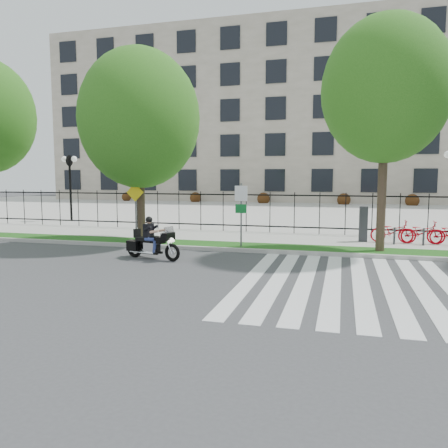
# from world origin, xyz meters

# --- Properties ---
(ground) EXTENTS (120.00, 120.00, 0.00)m
(ground) POSITION_xyz_m (0.00, 0.00, 0.00)
(ground) COLOR #3C3C3F
(ground) RESTS_ON ground
(curb) EXTENTS (60.00, 0.20, 0.15)m
(curb) POSITION_xyz_m (0.00, 4.10, 0.07)
(curb) COLOR #A29F98
(curb) RESTS_ON ground
(grass_verge) EXTENTS (60.00, 1.50, 0.15)m
(grass_verge) POSITION_xyz_m (0.00, 4.95, 0.07)
(grass_verge) COLOR #164912
(grass_verge) RESTS_ON ground
(sidewalk) EXTENTS (60.00, 3.50, 0.15)m
(sidewalk) POSITION_xyz_m (0.00, 7.45, 0.07)
(sidewalk) COLOR #AAA89F
(sidewalk) RESTS_ON ground
(plaza) EXTENTS (80.00, 34.00, 0.10)m
(plaza) POSITION_xyz_m (0.00, 25.00, 0.05)
(plaza) COLOR #AAA89F
(plaza) RESTS_ON ground
(crosswalk_stripes) EXTENTS (5.70, 8.00, 0.01)m
(crosswalk_stripes) POSITION_xyz_m (4.83, 0.00, 0.01)
(crosswalk_stripes) COLOR silver
(crosswalk_stripes) RESTS_ON ground
(iron_fence) EXTENTS (30.00, 0.06, 2.00)m
(iron_fence) POSITION_xyz_m (0.00, 9.20, 1.15)
(iron_fence) COLOR black
(iron_fence) RESTS_ON sidewalk
(office_building) EXTENTS (60.00, 21.90, 20.15)m
(office_building) POSITION_xyz_m (0.00, 44.92, 9.97)
(office_building) COLOR gray
(office_building) RESTS_ON ground
(lamp_post_left) EXTENTS (1.06, 0.70, 4.25)m
(lamp_post_left) POSITION_xyz_m (-12.00, 12.00, 3.21)
(lamp_post_left) COLOR black
(lamp_post_left) RESTS_ON ground
(street_tree_1) EXTENTS (5.08, 5.08, 8.10)m
(street_tree_1) POSITION_xyz_m (-3.68, 4.95, 5.33)
(street_tree_1) COLOR #36261D
(street_tree_1) RESTS_ON grass_verge
(street_tree_2) EXTENTS (4.59, 4.59, 8.51)m
(street_tree_2) POSITION_xyz_m (6.04, 4.95, 6.01)
(street_tree_2) COLOR #36261D
(street_tree_2) RESTS_ON grass_verge
(sign_pole_regulatory) EXTENTS (0.50, 0.09, 2.50)m
(sign_pole_regulatory) POSITION_xyz_m (0.80, 4.58, 1.74)
(sign_pole_regulatory) COLOR #59595B
(sign_pole_regulatory) RESTS_ON grass_verge
(sign_pole_warning) EXTENTS (0.78, 0.09, 2.49)m
(sign_pole_warning) POSITION_xyz_m (-3.76, 4.58, 1.74)
(sign_pole_warning) COLOR #59595B
(sign_pole_warning) RESTS_ON grass_verge
(motorcycle_rider) EXTENTS (2.30, 1.02, 1.81)m
(motorcycle_rider) POSITION_xyz_m (-1.80, 1.92, 0.60)
(motorcycle_rider) COLOR black
(motorcycle_rider) RESTS_ON ground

